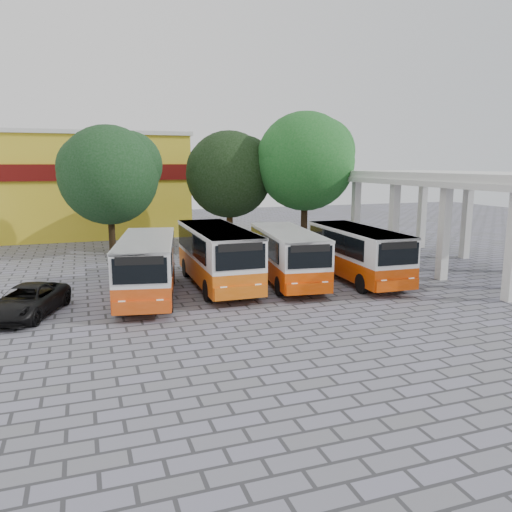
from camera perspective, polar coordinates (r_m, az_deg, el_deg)
name	(u,v)px	position (r m, az deg, el deg)	size (l,w,h in m)	color
ground	(319,302)	(21.65, 7.21, -5.27)	(90.00, 90.00, 0.00)	slate
terminal_shelter	(460,181)	(30.12, 22.26, 7.95)	(6.80, 15.80, 5.40)	silver
shophouse_block	(60,184)	(44.66, -21.54, 7.63)	(20.40, 10.40, 8.30)	gold
bus_far_left	(147,264)	(22.37, -12.33, -0.86)	(3.60, 7.73, 2.67)	#D7470E
bus_centre_left	(217,253)	(23.97, -4.45, 0.36)	(2.54, 7.92, 2.84)	#D45A0B
bus_centre_right	(287,253)	(24.62, 3.58, 0.36)	(3.13, 7.54, 2.63)	#DA3E00
bus_far_right	(357,251)	(25.62, 11.51, 0.60)	(2.55, 7.47, 2.66)	#C73A01
tree_left	(110,172)	(33.21, -16.36, 9.22)	(6.56, 6.24, 8.26)	black
tree_middle	(230,172)	(35.40, -2.98, 9.61)	(6.34, 6.04, 8.12)	#452C12
tree_right	(306,158)	(34.57, 5.75, 11.06)	(6.99, 6.66, 9.32)	black
parked_car	(27,301)	(21.41, -24.71, -4.69)	(2.00, 4.33, 1.20)	black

